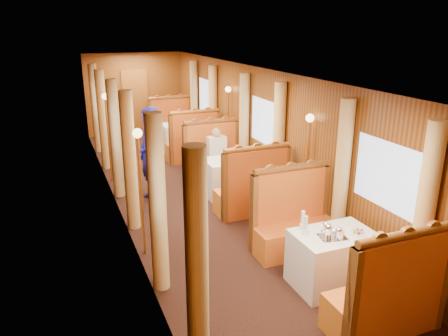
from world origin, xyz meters
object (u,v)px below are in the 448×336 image
tea_tray (332,237)px  rose_vase_mid (232,150)px  teapot_left (328,233)px  banquette_near_aft (294,225)px  banquette_mid_fwd (252,192)px  passenger (217,150)px  banquette_near_fwd (387,299)px  teapot_back (325,228)px  banquette_far_aft (172,128)px  teapot_right (339,235)px  banquette_far_fwd (193,145)px  steward (150,154)px  table_near (333,259)px  table_mid (231,177)px  table_far (182,137)px  banquette_mid_aft (214,161)px  fruit_plate (358,232)px  rose_vase_far (182,118)px

tea_tray → rose_vase_mid: rose_vase_mid is taller
teapot_left → banquette_near_aft: bearing=88.7°
banquette_mid_fwd → passenger: size_ratio=1.76×
banquette_near_fwd → teapot_back: 1.17m
banquette_far_aft → teapot_right: bearing=-90.4°
banquette_mid_fwd → teapot_right: (-0.06, -2.64, 0.39)m
banquette_far_fwd → steward: steward is taller
banquette_near_aft → table_near: bearing=-90.0°
banquette_near_fwd → table_mid: size_ratio=1.28×
banquette_mid_fwd → teapot_right: banquette_mid_fwd is taller
table_mid → banquette_mid_fwd: 1.02m
table_far → banquette_far_aft: bearing=90.0°
table_near → banquette_far_aft: banquette_far_aft is taller
teapot_left → rose_vase_mid: (0.20, 3.60, 0.10)m
tea_tray → banquette_far_fwd: bearing=89.0°
banquette_mid_aft → tea_tray: banquette_mid_aft is taller
table_mid → teapot_back: teapot_back is taller
banquette_mid_aft → passenger: 0.39m
banquette_mid_aft → tea_tray: size_ratio=3.94×
banquette_far_aft → teapot_left: (-0.16, -8.08, 0.40)m
table_near → tea_tray: tea_tray is taller
banquette_far_aft → teapot_left: 8.09m
banquette_mid_aft → table_mid: bearing=-90.0°
table_near → passenger: size_ratio=1.38×
banquette_mid_fwd → banquette_far_aft: (0.00, 5.53, 0.00)m
fruit_plate → banquette_far_fwd: bearing=92.6°
banquette_far_aft → teapot_left: banquette_far_aft is taller
banquette_near_fwd → teapot_back: bearing=94.9°
banquette_near_aft → banquette_far_fwd: (0.00, 4.97, 0.00)m
banquette_far_fwd → tea_tray: bearing=-91.0°
banquette_mid_aft → table_far: size_ratio=1.28×
banquette_near_fwd → steward: bearing=107.7°
banquette_near_fwd → banquette_far_fwd: size_ratio=1.00×
teapot_back → rose_vase_mid: bearing=112.2°
table_near → banquette_far_fwd: (0.00, 5.99, 0.05)m
passenger → banquette_far_fwd: bearing=90.0°
banquette_far_aft → teapot_back: 7.94m
table_near → steward: 4.18m
fruit_plate → table_near: bearing=157.3°
banquette_far_fwd → rose_vase_far: bearing=88.8°
table_far → table_near: bearing=-90.0°
banquette_near_fwd → tea_tray: banquette_near_fwd is taller
banquette_far_fwd → rose_vase_mid: (0.04, -2.45, 0.50)m
teapot_back → banquette_mid_aft: bearing=113.2°
teapot_back → banquette_far_fwd: bearing=113.5°
banquette_near_aft → fruit_plate: 1.21m
banquette_near_aft → steward: (-1.55, 2.83, 0.51)m
banquette_far_fwd → teapot_left: size_ratio=7.23×
table_mid → teapot_right: 3.68m
table_far → steward: bearing=-116.1°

